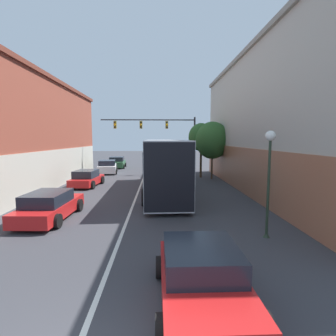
# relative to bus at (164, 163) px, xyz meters

# --- Properties ---
(lane_center_line) EXTENTS (0.14, 41.22, 0.01)m
(lane_center_line) POSITION_rel_bus_xyz_m (-1.86, -0.93, -2.08)
(lane_center_line) COLOR silver
(lane_center_line) RESTS_ON ground_plane
(building_left_brick) EXTENTS (8.85, 21.81, 8.49)m
(building_left_brick) POSITION_rel_bus_xyz_m (-12.57, 2.75, 2.28)
(building_left_brick) COLOR brown
(building_left_brick) RESTS_ON ground_plane
(building_right_storefront) EXTENTS (9.88, 24.08, 9.92)m
(building_right_storefront) POSITION_rel_bus_xyz_m (10.36, 0.08, 3.00)
(building_right_storefront) COLOR #B7B2A3
(building_right_storefront) RESTS_ON ground_plane
(bus) EXTENTS (3.04, 12.58, 3.73)m
(bus) POSITION_rel_bus_xyz_m (0.00, 0.00, 0.00)
(bus) COLOR #B7B7BC
(bus) RESTS_ON ground_plane
(hatchback_foreground) EXTENTS (2.18, 3.87, 1.29)m
(hatchback_foreground) POSITION_rel_bus_xyz_m (0.63, -12.76, -1.47)
(hatchback_foreground) COLOR red
(hatchback_foreground) RESTS_ON ground_plane
(parked_car_left_near) EXTENTS (2.23, 3.99, 1.32)m
(parked_car_left_near) POSITION_rel_bus_xyz_m (-6.17, 2.58, -1.46)
(parked_car_left_near) COLOR red
(parked_car_left_near) RESTS_ON ground_plane
(parked_car_left_mid) EXTENTS (2.22, 4.45, 1.33)m
(parked_car_left_mid) POSITION_rel_bus_xyz_m (-5.56, -6.16, -1.45)
(parked_car_left_mid) COLOR red
(parked_car_left_mid) RESTS_ON ground_plane
(parked_car_left_far) EXTENTS (2.58, 4.47, 1.44)m
(parked_car_left_far) POSITION_rel_bus_xyz_m (-6.10, 10.78, -1.40)
(parked_car_left_far) COLOR silver
(parked_car_left_far) RESTS_ON ground_plane
(parked_car_left_distant) EXTENTS (2.29, 4.06, 1.45)m
(parked_car_left_distant) POSITION_rel_bus_xyz_m (-5.87, 16.22, -1.41)
(parked_car_left_distant) COLOR #285633
(parked_car_left_distant) RESTS_ON ground_plane
(traffic_signal_gantry) EXTENTS (10.05, 0.36, 6.11)m
(traffic_signal_gantry) POSITION_rel_bus_xyz_m (0.01, 9.67, 2.54)
(traffic_signal_gantry) COLOR black
(traffic_signal_gantry) RESTS_ON ground_plane
(street_lamp) EXTENTS (0.38, 0.38, 4.12)m
(street_lamp) POSITION_rel_bus_xyz_m (3.82, -8.81, 0.65)
(street_lamp) COLOR #233323
(street_lamp) RESTS_ON ground_plane
(street_tree_near) EXTENTS (3.17, 2.85, 5.41)m
(street_tree_near) POSITION_rel_bus_xyz_m (4.68, 6.00, 1.58)
(street_tree_near) COLOR #3D2D1E
(street_tree_near) RESTS_ON ground_plane
(street_tree_far) EXTENTS (2.48, 2.24, 5.34)m
(street_tree_far) POSITION_rel_bus_xyz_m (3.81, 7.18, 1.87)
(street_tree_far) COLOR #3D2D1E
(street_tree_far) RESTS_ON ground_plane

